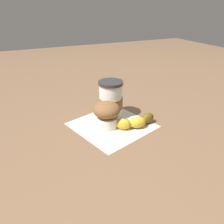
# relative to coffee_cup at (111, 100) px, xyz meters

# --- Properties ---
(ground_plane) EXTENTS (3.00, 3.00, 0.00)m
(ground_plane) POSITION_rel_coffee_cup_xyz_m (0.06, -0.02, -0.07)
(ground_plane) COLOR brown
(paper_napkin) EXTENTS (0.29, 0.29, 0.00)m
(paper_napkin) POSITION_rel_coffee_cup_xyz_m (0.06, -0.02, -0.06)
(paper_napkin) COLOR beige
(paper_napkin) RESTS_ON ground_plane
(coffee_cup) EXTENTS (0.08, 0.08, 0.13)m
(coffee_cup) POSITION_rel_coffee_cup_xyz_m (0.00, 0.00, 0.00)
(coffee_cup) COLOR white
(coffee_cup) RESTS_ON paper_napkin
(muffin) EXTENTS (0.09, 0.09, 0.09)m
(muffin) POSITION_rel_coffee_cup_xyz_m (0.05, -0.04, -0.02)
(muffin) COLOR white
(muffin) RESTS_ON paper_napkin
(banana) EXTENTS (0.06, 0.15, 0.04)m
(banana) POSITION_rel_coffee_cup_xyz_m (0.10, 0.05, -0.05)
(banana) COLOR gold
(banana) RESTS_ON paper_napkin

